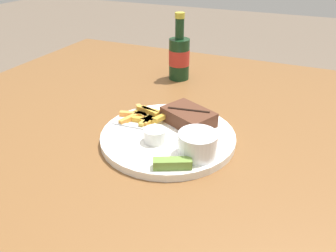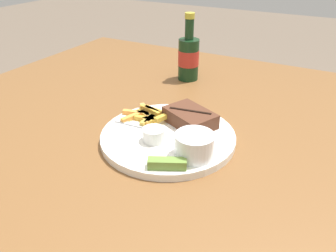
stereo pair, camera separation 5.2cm
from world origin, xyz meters
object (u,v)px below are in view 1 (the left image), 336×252
dinner_plate (168,137)px  steak_portion (188,117)px  pickle_spear (172,163)px  beer_bottle (179,56)px  coleslaw_cup (198,143)px  fork_utensil (135,127)px  dipping_sauce_cup (155,135)px

dinner_plate → steak_portion: steak_portion is taller
dinner_plate → pickle_spear: pickle_spear is taller
steak_portion → beer_bottle: beer_bottle is taller
coleslaw_cup → pickle_spear: (-0.03, -0.06, -0.02)m
coleslaw_cup → fork_utensil: (-0.18, 0.05, -0.03)m
pickle_spear → beer_bottle: (-0.19, 0.50, 0.05)m
fork_utensil → beer_bottle: (-0.04, 0.39, 0.06)m
dipping_sauce_cup → beer_bottle: 0.44m
dipping_sauce_cup → fork_utensil: (-0.07, 0.04, -0.02)m
fork_utensil → steak_portion: bearing=28.8°
steak_portion → beer_bottle: (-0.15, 0.32, 0.04)m
coleslaw_cup → beer_bottle: beer_bottle is taller
dinner_plate → dipping_sauce_cup: 0.05m
dinner_plate → pickle_spear: 0.14m
dipping_sauce_cup → pickle_spear: dipping_sauce_cup is taller
beer_bottle → pickle_spear: bearing=-69.2°
steak_portion → pickle_spear: (0.04, -0.18, -0.01)m
steak_portion → pickle_spear: steak_portion is taller
coleslaw_cup → steak_portion: bearing=118.7°
coleslaw_cup → fork_utensil: 0.19m
dinner_plate → steak_portion: (0.03, 0.07, 0.03)m
steak_portion → dipping_sauce_cup: steak_portion is taller
dipping_sauce_cup → pickle_spear: size_ratio=0.64×
steak_portion → fork_utensil: (-0.11, -0.07, -0.02)m
steak_portion → dipping_sauce_cup: (-0.04, -0.11, -0.00)m
pickle_spear → fork_utensil: (-0.15, 0.11, -0.01)m
steak_portion → fork_utensil: 0.13m
pickle_spear → beer_bottle: 0.54m
coleslaw_cup → beer_bottle: 0.49m
dipping_sauce_cup → pickle_spear: bearing=-45.1°
coleslaw_cup → dipping_sauce_cup: coleslaw_cup is taller
pickle_spear → fork_utensil: bearing=142.3°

